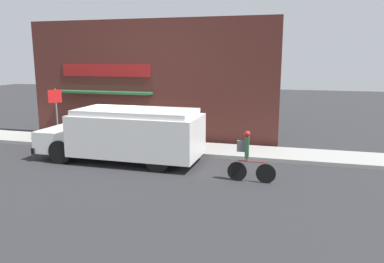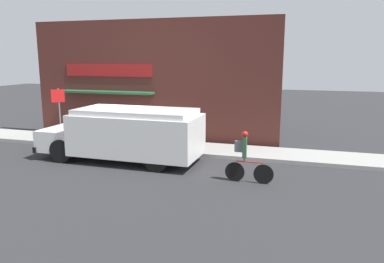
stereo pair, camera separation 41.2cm
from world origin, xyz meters
TOP-DOWN VIEW (x-y plane):
  - ground_plane at (0.00, 0.00)m, footprint 70.00×70.00m
  - sidewalk at (0.00, 1.04)m, footprint 28.00×2.07m
  - storefront at (-0.07, 2.43)m, footprint 12.41×0.79m
  - school_bus at (0.61, -1.35)m, footprint 6.48×2.78m
  - cyclist at (5.46, -2.56)m, footprint 1.58×0.20m
  - stop_sign_post at (-3.89, 0.66)m, footprint 0.45×0.45m

SIDE VIEW (x-z plane):
  - ground_plane at x=0.00m, z-range 0.00..0.00m
  - sidewalk at x=0.00m, z-range 0.00..0.15m
  - cyclist at x=5.46m, z-range -0.04..1.67m
  - school_bus at x=0.61m, z-range 0.06..2.15m
  - stop_sign_post at x=-3.89m, z-range 0.57..3.02m
  - storefront at x=-0.07m, z-range -0.01..5.79m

